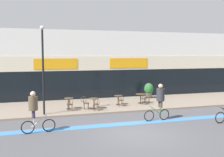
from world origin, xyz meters
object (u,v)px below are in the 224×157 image
Objects in this scene: cafe_chair_2_near at (121,99)px; cyclist_2 at (34,109)px; bistro_table_0 at (69,101)px; cafe_chair_1_near at (96,103)px; bistro_table_3 at (141,96)px; cafe_chair_3_side at (148,96)px; bistro_table_2 at (118,98)px; cafe_chair_0_near at (70,103)px; cafe_chair_3_near at (144,98)px; cafe_chair_1_side at (85,102)px; cyclist_1 at (160,98)px; bistro_table_1 at (94,101)px; lamp_post at (43,64)px; planter_pot at (149,90)px.

cyclist_2 is (-5.98, -4.51, 0.60)m from cafe_chair_2_near.
bistro_table_0 is 1.99m from cafe_chair_1_near.
bistro_table_3 is 0.63m from cafe_chair_3_side.
cafe_chair_1_near is (-2.03, -1.54, 0.02)m from bistro_table_2.
cafe_chair_0_near is at bearing -163.32° from bistro_table_2.
cafe_chair_1_near is 4.82m from cafe_chair_3_side.
cafe_chair_1_side is at bearing 91.41° from cafe_chair_3_near.
bistro_table_3 is 0.86× the size of cafe_chair_3_side.
cyclist_1 is (1.07, -3.99, 0.67)m from cafe_chair_2_near.
cafe_chair_3_side is at bearing 12.97° from bistro_table_1.
lamp_post is at bearing 100.56° from cafe_chair_2_near.
planter_pot reaches higher than cafe_chair_3_near.
cafe_chair_1_side is 0.70× the size of planter_pot.
cafe_chair_1_near is at bearing -46.75° from cyclist_1.
cafe_chair_3_near reaches higher than bistro_table_1.
cyclist_1 reaches higher than bistro_table_1.
lamp_post is at bearing 17.14° from cafe_chair_3_side.
bistro_table_2 is 0.90× the size of bistro_table_3.
cafe_chair_3_near is at bearing -0.05° from bistro_table_0.
cafe_chair_1_near is (0.01, -0.63, -0.01)m from bistro_table_1.
bistro_table_0 is 0.63m from cafe_chair_0_near.
lamp_post is at bearing -160.55° from cafe_chair_1_side.
cafe_chair_0_near is 6.34m from cafe_chair_3_side.
lamp_post is at bearing -26.76° from cyclist_1.
bistro_table_2 is at bearing 36.73° from cyclist_2.
cafe_chair_1_near is 6.60m from planter_pot.
bistro_table_0 is 0.86× the size of cafe_chair_2_near.
bistro_table_3 is 0.86× the size of cafe_chair_1_side.
cafe_chair_1_side is (1.06, 0.20, 0.00)m from cafe_chair_0_near.
cyclist_1 reaches higher than cafe_chair_3_near.
cyclist_2 reaches higher than cafe_chair_3_near.
cafe_chair_0_near is 1.00× the size of cafe_chair_2_near.
bistro_table_1 is at bearing -150.98° from planter_pot.
cafe_chair_1_near and cafe_chair_3_near have the same top height.
bistro_table_1 is at bearing 43.01° from cyclist_2.
bistro_table_0 is 3.31m from lamp_post.
cafe_chair_0_near is 0.16× the size of lamp_post.
cafe_chair_3_near is (5.59, -0.01, -0.03)m from bistro_table_0.
cafe_chair_1_side is at bearing -74.73° from cafe_chair_0_near.
cafe_chair_3_side is at bearing 5.65° from bistro_table_0.
lamp_post is at bearing -156.97° from planter_pot.
bistro_table_0 is 0.86× the size of cafe_chair_3_side.
cyclist_1 is at bearing -109.44° from planter_pot.
cyclist_2 is at bearing -133.06° from bistro_table_1.
cafe_chair_1_near is 0.42× the size of cyclist_1.
lamp_post is (-3.37, -0.72, 2.63)m from bistro_table_1.
cafe_chair_3_side is at bearing -0.55° from bistro_table_3.
bistro_table_1 reaches higher than bistro_table_3.
cafe_chair_3_near reaches higher than bistro_table_0.
cafe_chair_1_near is 0.89m from cafe_chair_1_side.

